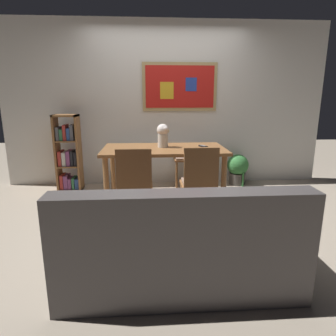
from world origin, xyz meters
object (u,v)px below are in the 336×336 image
(flower_vase, at_px, (163,134))
(tv_remote, at_px, (203,146))
(potted_ivy, at_px, (238,168))
(leather_couch, at_px, (179,247))
(bookshelf, at_px, (68,156))
(dining_chair_far_right, at_px, (185,152))
(dining_table, at_px, (164,155))
(dining_chair_near_right, at_px, (199,179))
(dining_chair_near_left, at_px, (135,180))

(flower_vase, bearing_deg, tv_remote, -3.42)
(potted_ivy, xyz_separation_m, tv_remote, (-0.72, -0.67, 0.49))
(leather_couch, relative_size, bookshelf, 1.53)
(dining_chair_far_right, bearing_deg, potted_ivy, -8.14)
(dining_table, bearing_deg, flower_vase, 99.12)
(dining_chair_near_right, xyz_separation_m, tv_remote, (0.19, 0.82, 0.23))
(dining_chair_near_left, relative_size, tv_remote, 5.77)
(dining_chair_near_left, bearing_deg, bookshelf, 127.56)
(dining_table, relative_size, dining_chair_near_right, 1.82)
(leather_couch, height_order, tv_remote, leather_couch)
(dining_table, xyz_separation_m, dining_chair_far_right, (0.40, 0.83, -0.13))
(tv_remote, bearing_deg, dining_chair_near_right, -102.88)
(bookshelf, bearing_deg, flower_vase, -19.72)
(dining_chair_near_right, height_order, tv_remote, dining_chair_near_right)
(dining_chair_far_right, relative_size, potted_ivy, 1.63)
(dining_table, bearing_deg, dining_chair_far_right, 64.16)
(leather_couch, distance_m, flower_vase, 2.07)
(leather_couch, distance_m, potted_ivy, 2.90)
(leather_couch, bearing_deg, dining_chair_near_left, 109.23)
(bookshelf, xyz_separation_m, flower_vase, (1.43, -0.51, 0.39))
(dining_chair_far_right, relative_size, flower_vase, 2.85)
(leather_couch, height_order, potted_ivy, leather_couch)
(tv_remote, bearing_deg, dining_chair_near_left, -137.29)
(bookshelf, relative_size, tv_remote, 7.45)
(dining_chair_near_left, xyz_separation_m, bookshelf, (-1.07, 1.39, 0.01))
(dining_chair_far_right, height_order, bookshelf, bookshelf)
(dining_chair_near_left, distance_m, flower_vase, 1.03)
(dining_chair_near_right, bearing_deg, dining_table, 114.58)
(dining_chair_far_right, bearing_deg, bookshelf, -172.33)
(bookshelf, bearing_deg, leather_couch, -59.68)
(leather_couch, bearing_deg, flower_vase, 90.53)
(bookshelf, relative_size, flower_vase, 3.68)
(dining_chair_far_right, distance_m, leather_couch, 2.77)
(dining_table, xyz_separation_m, potted_ivy, (1.27, 0.71, -0.39))
(potted_ivy, bearing_deg, dining_table, -150.80)
(dining_chair_near_right, xyz_separation_m, flower_vase, (-0.37, 0.85, 0.40))
(dining_chair_near_right, height_order, dining_chair_near_left, same)
(dining_chair_near_right, distance_m, leather_couch, 1.19)
(dining_chair_near_left, bearing_deg, dining_chair_near_right, 2.28)
(leather_couch, height_order, bookshelf, bookshelf)
(dining_chair_near_right, height_order, bookshelf, bookshelf)
(dining_table, relative_size, tv_remote, 10.53)
(dining_chair_near_left, distance_m, leather_couch, 1.18)
(dining_table, relative_size, dining_chair_far_right, 1.82)
(dining_chair_near_left, xyz_separation_m, tv_remote, (0.92, 0.85, 0.23))
(dining_chair_near_left, height_order, bookshelf, bookshelf)
(dining_chair_near_left, height_order, leather_couch, dining_chair_near_left)
(dining_chair_far_right, xyz_separation_m, potted_ivy, (0.86, -0.12, -0.26))
(dining_chair_near_right, relative_size, bookshelf, 0.77)
(leather_couch, xyz_separation_m, tv_remote, (0.54, 1.94, 0.46))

